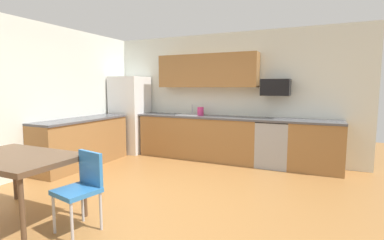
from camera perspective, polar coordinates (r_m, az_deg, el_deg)
name	(u,v)px	position (r m, az deg, el deg)	size (l,w,h in m)	color
ground_plane	(163,198)	(4.20, -5.87, -15.17)	(12.00, 12.00, 0.00)	#9E6B38
wall_back	(223,96)	(6.33, 6.23, 4.72)	(5.80, 0.10, 2.70)	silver
wall_left	(30,99)	(5.73, -29.65, 3.70)	(0.10, 5.80, 2.70)	silver
cabinet_run_back	(198,138)	(6.26, 1.20, -3.56)	(2.60, 0.60, 0.90)	olive
cabinet_run_back_right	(316,147)	(5.76, 23.53, -5.00)	(0.95, 0.60, 0.90)	olive
cabinet_run_left	(82,143)	(6.07, -21.07, -4.32)	(0.60, 2.00, 0.90)	olive
countertop_back	(218,117)	(6.03, 5.13, 0.54)	(4.80, 0.64, 0.04)	#4C4C51
countertop_left	(81,120)	(6.00, -21.26, 0.09)	(0.64, 2.00, 0.04)	#4C4C51
upper_cabinets_back	(207,71)	(6.23, 2.98, 9.78)	(2.20, 0.34, 0.70)	olive
refrigerator	(130,115)	(6.99, -12.21, 1.07)	(0.76, 0.70, 1.79)	white
oven_range	(273,143)	(5.82, 15.88, -4.53)	(0.60, 0.60, 0.91)	#999BA0
microwave	(276,87)	(5.82, 16.37, 6.27)	(0.54, 0.36, 0.32)	black
sink_basin	(189,118)	(6.28, -0.62, 0.45)	(0.48, 0.40, 0.14)	#A5A8AD
sink_faucet	(192,110)	(6.43, 0.06, 2.02)	(0.02, 0.02, 0.24)	#B2B5BA
dining_table	(16,161)	(3.89, -31.77, -6.96)	(1.40, 0.90, 0.77)	brown
chair_near_table	(82,185)	(3.38, -21.07, -11.93)	(0.47, 0.47, 0.85)	#2D72B7
kettle	(200,112)	(6.21, 1.71, 1.67)	(0.14, 0.14, 0.20)	#CC3372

